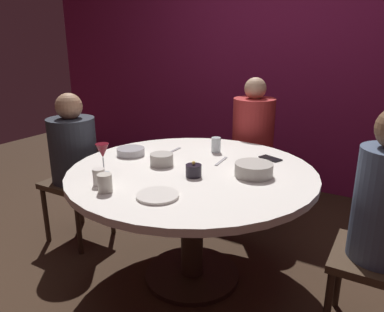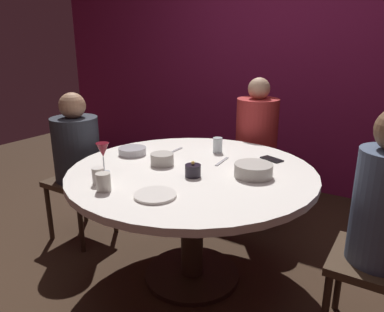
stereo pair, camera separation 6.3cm
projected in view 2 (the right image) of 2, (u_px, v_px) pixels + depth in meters
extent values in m
plane|color=#382619|center=(192.00, 275.00, 2.37)|extent=(8.00, 8.00, 0.00)
cube|color=maroon|center=(296.00, 57.00, 3.51)|extent=(6.00, 0.10, 2.60)
cylinder|color=white|center=(192.00, 172.00, 2.16)|extent=(1.44, 1.44, 0.04)
cylinder|color=#332319|center=(192.00, 228.00, 2.27)|extent=(0.14, 0.14, 0.69)
cylinder|color=#2D2116|center=(192.00, 273.00, 2.37)|extent=(0.60, 0.60, 0.03)
cube|color=#3F2D1E|center=(80.00, 181.00, 2.73)|extent=(0.40, 0.40, 0.04)
cylinder|color=#2D333D|center=(76.00, 149.00, 2.66)|extent=(0.33, 0.33, 0.46)
sphere|color=tan|center=(72.00, 106.00, 2.56)|extent=(0.19, 0.19, 0.19)
cylinder|color=#332319|center=(49.00, 213.00, 2.75)|extent=(0.04, 0.04, 0.43)
cylinder|color=#332319|center=(81.00, 224.00, 2.58)|extent=(0.04, 0.04, 0.43)
cylinder|color=#332319|center=(84.00, 197.00, 3.03)|extent=(0.04, 0.04, 0.43)
cylinder|color=#332319|center=(115.00, 207.00, 2.86)|extent=(0.04, 0.04, 0.43)
cube|color=#3F2D1E|center=(255.00, 167.00, 3.04)|extent=(0.40, 0.40, 0.04)
cylinder|color=#B22D2D|center=(257.00, 133.00, 2.95)|extent=(0.33, 0.33, 0.55)
sphere|color=tan|center=(259.00, 89.00, 2.84)|extent=(0.17, 0.17, 0.17)
cylinder|color=#332319|center=(243.00, 183.00, 3.33)|extent=(0.04, 0.04, 0.43)
cylinder|color=#332319|center=(226.00, 196.00, 3.05)|extent=(0.04, 0.04, 0.43)
cylinder|color=#332319|center=(279.00, 191.00, 3.16)|extent=(0.04, 0.04, 0.43)
cylinder|color=#332319|center=(265.00, 205.00, 2.88)|extent=(0.04, 0.04, 0.43)
cube|color=#3F2D1E|center=(376.00, 263.00, 1.72)|extent=(0.40, 0.40, 0.04)
cylinder|color=#332319|center=(339.00, 276.00, 2.02)|extent=(0.04, 0.04, 0.43)
cylinder|color=black|center=(193.00, 171.00, 2.02)|extent=(0.09, 0.09, 0.07)
sphere|color=#F9D159|center=(193.00, 163.00, 2.01)|extent=(0.02, 0.02, 0.02)
cylinder|color=silver|center=(104.00, 172.00, 2.09)|extent=(0.06, 0.06, 0.01)
cylinder|color=silver|center=(104.00, 164.00, 2.08)|extent=(0.01, 0.01, 0.09)
cone|color=maroon|center=(103.00, 150.00, 2.05)|extent=(0.08, 0.08, 0.08)
cylinder|color=silver|center=(155.00, 195.00, 1.77)|extent=(0.21, 0.21, 0.01)
cube|color=black|center=(272.00, 159.00, 2.32)|extent=(0.16, 0.12, 0.01)
cylinder|color=#B7B7BC|center=(132.00, 151.00, 2.42)|extent=(0.18, 0.18, 0.05)
cylinder|color=#B2ADA3|center=(162.00, 159.00, 2.22)|extent=(0.14, 0.14, 0.07)
cylinder|color=#B2ADA3|center=(253.00, 170.00, 2.02)|extent=(0.21, 0.21, 0.07)
cylinder|color=beige|center=(103.00, 182.00, 1.83)|extent=(0.07, 0.07, 0.09)
cylinder|color=silver|center=(98.00, 176.00, 1.92)|extent=(0.06, 0.06, 0.09)
cylinder|color=silver|center=(218.00, 145.00, 2.46)|extent=(0.06, 0.06, 0.10)
cube|color=#B7B7BC|center=(175.00, 151.00, 2.50)|extent=(0.02, 0.18, 0.01)
cube|color=#B7B7BC|center=(222.00, 161.00, 2.28)|extent=(0.03, 0.18, 0.01)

